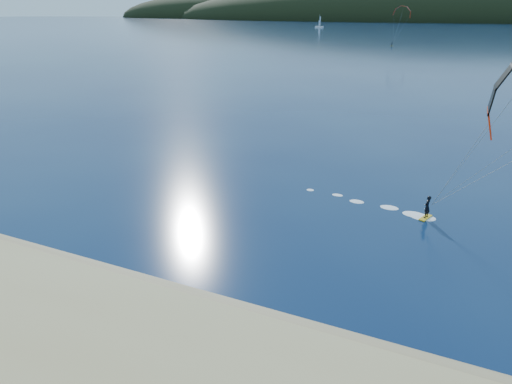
% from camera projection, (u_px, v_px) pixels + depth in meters
% --- Properties ---
extents(ground, '(1800.00, 1800.00, 0.00)m').
position_uv_depth(ground, '(136.00, 352.00, 22.08)').
color(ground, '#08173C').
rests_on(ground, ground).
extents(wet_sand, '(220.00, 2.50, 0.10)m').
position_uv_depth(wet_sand, '(187.00, 301.00, 25.85)').
color(wet_sand, '#958156').
rests_on(wet_sand, ground).
extents(headland, '(1200.00, 310.00, 140.00)m').
position_uv_depth(headland, '(472.00, 20.00, 649.66)').
color(headland, black).
rests_on(headland, ground).
extents(kitesurfer_far, '(8.04, 6.74, 15.26)m').
position_uv_depth(kitesurfer_far, '(402.00, 15.00, 193.29)').
color(kitesurfer_far, gold).
rests_on(kitesurfer_far, ground).
extents(sailboat, '(7.58, 4.87, 10.76)m').
position_uv_depth(sailboat, '(319.00, 27.00, 404.98)').
color(sailboat, white).
rests_on(sailboat, ground).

